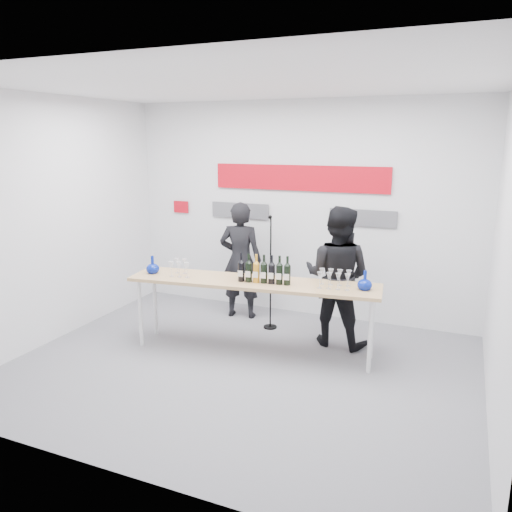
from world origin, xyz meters
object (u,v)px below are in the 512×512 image
at_px(tasting_table, 253,286).
at_px(mic_stand, 270,295).
at_px(presenter_left, 241,260).
at_px(presenter_right, 337,276).

height_order(tasting_table, mic_stand, mic_stand).
relative_size(tasting_table, presenter_left, 1.81).
bearing_deg(mic_stand, tasting_table, -88.95).
bearing_deg(presenter_right, presenter_left, -10.61).
height_order(tasting_table, presenter_right, presenter_right).
relative_size(presenter_left, presenter_right, 0.96).
bearing_deg(tasting_table, presenter_left, 113.93).
relative_size(tasting_table, mic_stand, 1.94).
distance_m(tasting_table, presenter_left, 1.24).
distance_m(tasting_table, presenter_right, 1.05).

